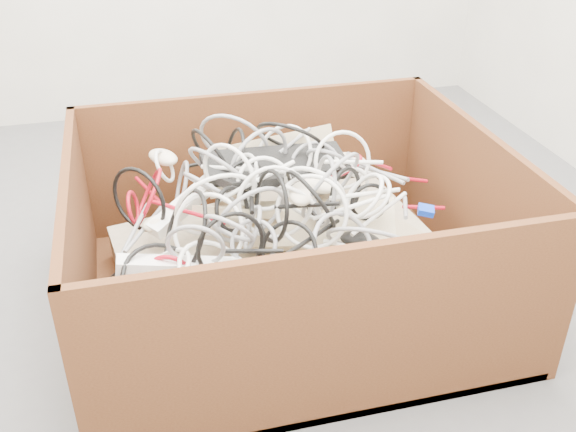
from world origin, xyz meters
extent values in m
plane|color=#535356|center=(0.00, 0.00, 0.00)|extent=(3.00, 3.00, 0.00)
cube|color=#3F1F0F|center=(0.04, -0.24, 0.01)|extent=(1.23, 1.03, 0.03)
cube|color=#3F1F0F|center=(0.04, 0.26, 0.26)|extent=(1.23, 0.03, 0.52)
cube|color=#3F1F0F|center=(0.04, -0.74, 0.26)|extent=(1.23, 0.02, 0.52)
cube|color=#3F1F0F|center=(0.64, -0.24, 0.26)|extent=(0.02, 0.98, 0.52)
cube|color=#3F1F0F|center=(-0.57, -0.24, 0.26)|extent=(0.02, 0.98, 0.52)
cube|color=tan|center=(0.04, -0.22, 0.08)|extent=(1.08, 0.94, 0.20)
cube|color=tan|center=(-0.06, -0.29, 0.17)|extent=(0.77, 0.70, 0.21)
cube|color=tan|center=(-0.19, -0.11, 0.20)|extent=(0.43, 0.41, 0.10)
cube|color=tan|center=(0.32, -0.19, 0.22)|extent=(0.43, 0.38, 0.18)
cube|color=tan|center=(0.13, -0.48, 0.22)|extent=(0.20, 0.45, 0.08)
cube|color=tan|center=(-0.23, -0.50, 0.24)|extent=(0.46, 0.31, 0.11)
cube|color=tan|center=(0.29, -0.44, 0.26)|extent=(0.24, 0.45, 0.15)
cube|color=tan|center=(0.05, 0.05, 0.35)|extent=(0.46, 0.10, 0.20)
cube|color=tan|center=(-0.03, -0.20, 0.31)|extent=(0.44, 0.34, 0.24)
cube|color=tan|center=(0.10, -0.31, 0.31)|extent=(0.46, 0.29, 0.13)
cube|color=black|center=(0.05, -0.15, 0.40)|extent=(0.47, 0.28, 0.12)
cube|color=black|center=(0.03, -0.10, 0.42)|extent=(0.45, 0.18, 0.07)
ellipsoid|color=beige|center=(-0.33, -0.22, 0.33)|extent=(0.13, 0.10, 0.04)
ellipsoid|color=beige|center=(0.32, 0.03, 0.33)|extent=(0.13, 0.14, 0.04)
ellipsoid|color=beige|center=(0.01, -0.55, 0.32)|extent=(0.14, 0.12, 0.04)
ellipsoid|color=beige|center=(0.04, -0.38, 0.46)|extent=(0.10, 0.13, 0.04)
ellipsoid|color=beige|center=(-0.30, 0.06, 0.40)|extent=(0.12, 0.14, 0.04)
ellipsoid|color=black|center=(0.36, -0.47, 0.29)|extent=(0.12, 0.08, 0.04)
ellipsoid|color=black|center=(0.19, -0.43, 0.32)|extent=(0.14, 0.13, 0.04)
ellipsoid|color=beige|center=(0.12, -0.25, 0.41)|extent=(0.12, 0.14, 0.04)
cube|color=white|center=(-0.26, -0.18, 0.36)|extent=(0.24, 0.20, 0.11)
cube|color=white|center=(-0.31, -0.49, 0.35)|extent=(0.31, 0.08, 0.10)
cube|color=#0C31BC|center=(0.40, -0.38, 0.36)|extent=(0.06, 0.06, 0.03)
torus|color=gray|center=(0.11, -0.34, 0.43)|extent=(0.06, 0.23, 0.23)
torus|color=black|center=(0.09, -0.03, 0.47)|extent=(0.22, 0.25, 0.21)
torus|color=gray|center=(0.15, -0.12, 0.39)|extent=(0.24, 0.13, 0.21)
torus|color=gray|center=(0.11, -0.53, 0.37)|extent=(0.27, 0.21, 0.22)
torus|color=black|center=(-0.09, -0.03, 0.41)|extent=(0.09, 0.28, 0.27)
torus|color=silver|center=(-0.09, -0.18, 0.41)|extent=(0.13, 0.22, 0.19)
torus|color=gray|center=(-0.18, -0.47, 0.44)|extent=(0.15, 0.14, 0.16)
torus|color=silver|center=(-0.18, -0.28, 0.40)|extent=(0.35, 0.13, 0.33)
torus|color=black|center=(-0.35, -0.53, 0.35)|extent=(0.23, 0.20, 0.19)
torus|color=gray|center=(-0.11, -0.42, 0.39)|extent=(0.07, 0.18, 0.18)
torus|color=gray|center=(-0.26, -0.49, 0.41)|extent=(0.20, 0.08, 0.20)
torus|color=silver|center=(0.21, -0.19, 0.45)|extent=(0.19, 0.07, 0.19)
torus|color=silver|center=(0.08, -0.34, 0.45)|extent=(0.17, 0.20, 0.21)
torus|color=#A30B1B|center=(-0.41, -0.15, 0.35)|extent=(0.05, 0.13, 0.13)
torus|color=black|center=(-0.28, -0.38, 0.38)|extent=(0.16, 0.29, 0.25)
torus|color=gray|center=(-0.02, 0.06, 0.34)|extent=(0.20, 0.13, 0.18)
torus|color=gray|center=(-0.14, -0.15, 0.43)|extent=(0.26, 0.24, 0.25)
torus|color=silver|center=(-0.03, -0.35, 0.43)|extent=(0.29, 0.08, 0.29)
torus|color=silver|center=(0.21, -0.28, 0.41)|extent=(0.13, 0.03, 0.13)
torus|color=#A30B1B|center=(-0.33, -0.49, 0.35)|extent=(0.13, 0.08, 0.14)
torus|color=gray|center=(-0.12, -0.47, 0.38)|extent=(0.14, 0.13, 0.16)
torus|color=#A30B1B|center=(0.23, -0.14, 0.40)|extent=(0.19, 0.20, 0.09)
torus|color=silver|center=(-0.30, 0.02, 0.39)|extent=(0.07, 0.14, 0.14)
torus|color=black|center=(-0.18, -0.49, 0.40)|extent=(0.25, 0.07, 0.26)
torus|color=gray|center=(0.19, -0.49, 0.35)|extent=(0.23, 0.24, 0.23)
torus|color=silver|center=(0.20, -0.39, 0.44)|extent=(0.14, 0.20, 0.15)
torus|color=black|center=(-0.04, -0.52, 0.37)|extent=(0.19, 0.16, 0.18)
torus|color=silver|center=(-0.22, -0.54, 0.34)|extent=(0.27, 0.31, 0.19)
torus|color=gray|center=(-0.03, -0.13, 0.44)|extent=(0.29, 0.18, 0.33)
torus|color=silver|center=(0.03, -0.36, 0.42)|extent=(0.13, 0.16, 0.18)
torus|color=silver|center=(-0.36, -0.52, 0.34)|extent=(0.24, 0.28, 0.18)
torus|color=#A30B1B|center=(-0.36, -0.07, 0.33)|extent=(0.13, 0.27, 0.25)
torus|color=black|center=(0.23, -0.37, 0.40)|extent=(0.16, 0.03, 0.16)
torus|color=black|center=(-0.05, -0.38, 0.43)|extent=(0.07, 0.27, 0.27)
torus|color=gray|center=(-0.19, -0.23, 0.43)|extent=(0.18, 0.23, 0.17)
torus|color=black|center=(0.06, -0.38, 0.43)|extent=(0.12, 0.26, 0.25)
torus|color=black|center=(-0.15, -0.04, 0.43)|extent=(0.15, 0.21, 0.21)
torus|color=gray|center=(-0.10, -0.38, 0.41)|extent=(0.28, 0.14, 0.27)
torus|color=silver|center=(0.06, -0.07, 0.42)|extent=(0.21, 0.25, 0.21)
torus|color=black|center=(-0.39, -0.17, 0.39)|extent=(0.20, 0.20, 0.28)
torus|color=gray|center=(0.13, -0.33, 0.45)|extent=(0.27, 0.22, 0.24)
torus|color=black|center=(-0.08, -0.23, 0.45)|extent=(0.13, 0.11, 0.09)
torus|color=gray|center=(-0.25, -0.04, 0.35)|extent=(0.08, 0.23, 0.22)
torus|color=silver|center=(0.22, -0.38, 0.43)|extent=(0.16, 0.19, 0.13)
torus|color=gray|center=(0.18, -0.14, 0.44)|extent=(0.12, 0.14, 0.13)
torus|color=black|center=(-0.39, -0.50, 0.27)|extent=(0.31, 0.10, 0.32)
torus|color=gray|center=(-0.07, 0.05, 0.44)|extent=(0.23, 0.23, 0.29)
torus|color=silver|center=(0.05, -0.42, 0.42)|extent=(0.25, 0.15, 0.25)
torus|color=silver|center=(-0.14, -0.24, 0.47)|extent=(0.18, 0.20, 0.26)
torus|color=silver|center=(-0.04, -0.27, 0.44)|extent=(0.21, 0.14, 0.17)
torus|color=silver|center=(-0.22, -0.39, 0.39)|extent=(0.19, 0.20, 0.24)
torus|color=black|center=(0.17, -0.35, 0.43)|extent=(0.17, 0.12, 0.19)
torus|color=silver|center=(0.25, -0.14, 0.40)|extent=(0.10, 0.11, 0.07)
torus|color=black|center=(-0.15, -0.34, 0.41)|extent=(0.14, 0.13, 0.17)
cylinder|color=black|center=(0.04, -0.41, 0.44)|extent=(0.16, 0.10, 0.06)
cylinder|color=silver|center=(0.23, -0.24, 0.46)|extent=(0.18, 0.03, 0.03)
cylinder|color=silver|center=(-0.08, -0.18, 0.45)|extent=(0.24, 0.18, 0.05)
cylinder|color=silver|center=(0.26, -0.14, 0.37)|extent=(0.17, 0.02, 0.01)
cylinder|color=gray|center=(0.35, -0.15, 0.37)|extent=(0.12, 0.22, 0.06)
cylinder|color=#A30B1B|center=(0.44, -0.30, 0.32)|extent=(0.14, 0.02, 0.04)
cylinder|color=#A30B1B|center=(0.45, 0.05, 0.29)|extent=(0.02, 0.15, 0.06)
cylinder|color=silver|center=(-0.08, -0.60, 0.32)|extent=(0.10, 0.17, 0.07)
cylinder|color=silver|center=(0.21, -0.39, 0.44)|extent=(0.21, 0.03, 0.02)
cylinder|color=gray|center=(0.11, -0.02, 0.45)|extent=(0.13, 0.11, 0.04)
cylinder|color=silver|center=(0.16, -0.42, 0.42)|extent=(0.22, 0.02, 0.06)
cylinder|color=#A30B1B|center=(0.46, -0.50, 0.29)|extent=(0.19, 0.10, 0.05)
cylinder|color=black|center=(-0.12, -0.50, 0.38)|extent=(0.15, 0.06, 0.02)
cylinder|color=gray|center=(-0.41, -0.21, 0.32)|extent=(0.10, 0.20, 0.05)
cylinder|color=gray|center=(0.33, -0.15, 0.38)|extent=(0.12, 0.23, 0.02)
cylinder|color=#A30B1B|center=(-0.26, -0.24, 0.37)|extent=(0.20, 0.21, 0.03)
cylinder|color=black|center=(-0.14, 0.12, 0.34)|extent=(0.19, 0.02, 0.03)
cylinder|color=silver|center=(-0.07, -0.30, 0.47)|extent=(0.23, 0.08, 0.07)
cylinder|color=black|center=(0.02, -0.52, 0.41)|extent=(0.22, 0.22, 0.06)
cylinder|color=black|center=(-0.43, -0.62, 0.28)|extent=(0.06, 0.12, 0.03)
cylinder|color=gray|center=(-0.38, -0.22, 0.32)|extent=(0.13, 0.20, 0.03)
cylinder|color=#A30B1B|center=(-0.35, 0.04, 0.29)|extent=(0.09, 0.20, 0.03)
cylinder|color=gray|center=(0.44, -0.61, 0.34)|extent=(0.14, 0.13, 0.04)
cylinder|color=silver|center=(0.25, -0.42, 0.39)|extent=(0.20, 0.12, 0.06)
cylinder|color=black|center=(-0.03, -0.09, 0.43)|extent=(0.18, 0.09, 0.04)
cylinder|color=silver|center=(-0.04, -0.07, 0.40)|extent=(0.10, 0.12, 0.04)
cylinder|color=#A30B1B|center=(0.42, -0.08, 0.31)|extent=(0.26, 0.02, 0.08)
cylinder|color=gray|center=(0.23, -0.17, 0.44)|extent=(0.07, 0.13, 0.05)
cylinder|color=silver|center=(0.13, 0.03, 0.43)|extent=(0.11, 0.13, 0.01)
cylinder|color=silver|center=(0.14, -0.54, 0.37)|extent=(0.13, 0.22, 0.07)
cylinder|color=black|center=(-0.08, -0.28, 0.42)|extent=(0.06, 0.23, 0.02)
camera|label=1|loc=(-0.38, -1.86, 1.29)|focal=41.16mm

